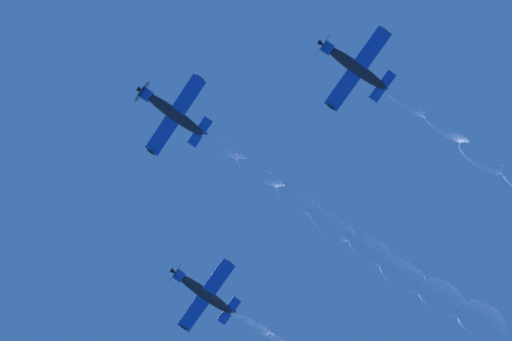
# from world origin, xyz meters

# --- Properties ---
(airplane_lead) EXTENTS (9.12, 8.42, 3.35)m
(airplane_lead) POSITION_xyz_m (3.86, 3.72, 93.22)
(airplane_lead) COLOR #232328
(airplane_left_wingman) EXTENTS (9.12, 8.43, 3.21)m
(airplane_left_wingman) POSITION_xyz_m (22.74, 7.71, 92.14)
(airplane_left_wingman) COLOR #232328
(airplane_right_wingman) EXTENTS (9.13, 8.45, 3.27)m
(airplane_right_wingman) POSITION_xyz_m (-2.98, 23.34, 93.75)
(airplane_right_wingman) COLOR #232328
(smoke_trail_lead) EXTENTS (20.98, 34.10, 7.92)m
(smoke_trail_lead) POSITION_xyz_m (18.13, 29.02, 88.90)
(smoke_trail_lead) COLOR white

